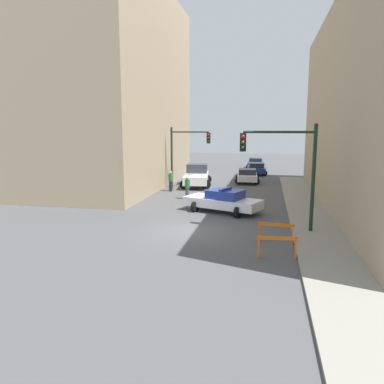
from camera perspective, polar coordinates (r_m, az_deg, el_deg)
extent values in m
plane|color=#4C4C4F|center=(18.78, -0.39, -6.06)|extent=(120.00, 120.00, 0.00)
cube|color=gray|center=(18.56, 18.82, -6.58)|extent=(2.40, 44.00, 0.12)
cube|color=tan|center=(35.53, -15.38, 14.69)|extent=(14.00, 20.00, 16.82)
cylinder|color=black|center=(18.92, 18.00, 2.00)|extent=(0.18, 0.18, 5.20)
cylinder|color=black|center=(18.65, 13.10, 8.90)|extent=(3.40, 0.12, 0.12)
cube|color=black|center=(18.70, 7.78, 7.52)|extent=(0.30, 0.22, 0.90)
sphere|color=red|center=(18.54, 7.77, 8.34)|extent=(0.18, 0.18, 0.18)
sphere|color=#4C3D0C|center=(18.55, 7.75, 7.51)|extent=(0.18, 0.18, 0.18)
sphere|color=#0C4219|center=(18.56, 7.73, 6.68)|extent=(0.18, 0.18, 0.18)
cylinder|color=black|center=(32.41, -3.11, 5.24)|extent=(0.18, 0.18, 5.20)
cylinder|color=black|center=(31.95, -0.33, 9.14)|extent=(3.20, 0.12, 0.12)
cube|color=black|center=(31.67, 2.54, 8.22)|extent=(0.30, 0.22, 0.90)
sphere|color=red|center=(31.52, 2.50, 8.71)|extent=(0.18, 0.18, 0.18)
sphere|color=#4C3D0C|center=(31.53, 2.50, 8.21)|extent=(0.18, 0.18, 0.18)
sphere|color=#0C4219|center=(31.54, 2.49, 7.72)|extent=(0.18, 0.18, 0.18)
cube|color=white|center=(23.03, 4.67, -1.60)|extent=(5.05, 3.46, 0.55)
cube|color=navy|center=(22.84, 5.10, -0.33)|extent=(2.44, 2.24, 0.52)
cylinder|color=black|center=(23.09, 0.47, -2.23)|extent=(0.45, 0.69, 0.66)
cylinder|color=black|center=(24.51, 2.62, -1.55)|extent=(0.45, 0.69, 0.66)
cylinder|color=black|center=(21.69, 6.97, -3.08)|extent=(0.45, 0.69, 0.66)
cylinder|color=black|center=(23.20, 8.83, -2.29)|extent=(0.45, 0.69, 0.66)
cube|color=#2633BF|center=(22.79, 5.11, 0.46)|extent=(0.70, 1.36, 0.12)
cube|color=silver|center=(33.34, 0.68, 2.18)|extent=(2.67, 5.61, 0.70)
cube|color=#2D333D|center=(34.33, 0.79, 3.65)|extent=(2.05, 1.95, 0.80)
cylinder|color=black|center=(35.11, -0.66, 1.98)|extent=(0.83, 0.36, 0.80)
cylinder|color=black|center=(35.01, 2.35, 1.95)|extent=(0.83, 0.36, 0.80)
cylinder|color=black|center=(31.81, -1.15, 1.18)|extent=(0.83, 0.36, 0.80)
cylinder|color=black|center=(31.70, 2.16, 1.14)|extent=(0.83, 0.36, 0.80)
cube|color=silver|center=(36.03, 8.42, 2.35)|extent=(2.05, 4.40, 0.52)
cube|color=#232833|center=(35.80, 8.44, 3.11)|extent=(1.69, 1.89, 0.48)
cylinder|color=black|center=(37.39, 7.13, 2.24)|extent=(0.63, 0.26, 0.62)
cylinder|color=black|center=(37.40, 9.67, 2.18)|extent=(0.63, 0.26, 0.62)
cylinder|color=black|center=(34.75, 7.05, 1.68)|extent=(0.63, 0.26, 0.62)
cylinder|color=black|center=(34.76, 9.78, 1.61)|extent=(0.63, 0.26, 0.62)
cube|color=navy|center=(42.65, 9.75, 3.43)|extent=(2.18, 4.45, 0.52)
cube|color=#232833|center=(42.43, 9.78, 4.08)|extent=(1.74, 1.94, 0.48)
cylinder|color=black|center=(43.95, 8.55, 3.31)|extent=(0.64, 0.28, 0.62)
cylinder|color=black|center=(44.05, 10.71, 3.26)|extent=(0.64, 0.28, 0.62)
cylinder|color=black|center=(41.31, 8.70, 2.90)|extent=(0.64, 0.28, 0.62)
cylinder|color=black|center=(41.41, 10.99, 2.85)|extent=(0.64, 0.28, 0.62)
cube|color=navy|center=(49.67, 9.67, 4.30)|extent=(1.80, 4.30, 0.52)
cube|color=#232833|center=(49.46, 9.68, 4.86)|extent=(1.58, 1.81, 0.48)
cylinder|color=black|center=(51.05, 8.78, 4.17)|extent=(0.62, 0.22, 0.62)
cylinder|color=black|center=(51.00, 10.64, 4.11)|extent=(0.62, 0.22, 0.62)
cylinder|color=black|center=(48.40, 8.63, 3.88)|extent=(0.62, 0.22, 0.62)
cylinder|color=black|center=(48.35, 10.59, 3.82)|extent=(0.62, 0.22, 0.62)
cylinder|color=#474C66|center=(27.23, -0.71, -0.24)|extent=(0.36, 0.36, 0.82)
cylinder|color=#236633|center=(27.11, -0.72, 1.26)|extent=(0.46, 0.46, 0.62)
sphere|color=tan|center=(27.06, -0.72, 2.14)|extent=(0.28, 0.28, 0.22)
cylinder|color=black|center=(30.71, -3.25, 0.88)|extent=(0.37, 0.37, 0.82)
cylinder|color=#236633|center=(30.61, -3.27, 2.21)|extent=(0.47, 0.47, 0.62)
sphere|color=tan|center=(30.56, -3.28, 2.99)|extent=(0.29, 0.29, 0.22)
cube|color=orange|center=(15.18, 12.89, -6.87)|extent=(1.60, 0.19, 0.14)
cube|color=orange|center=(15.23, 10.11, -8.23)|extent=(0.06, 0.16, 0.90)
cube|color=orange|center=(15.40, 15.52, -8.24)|extent=(0.06, 0.16, 0.90)
cube|color=orange|center=(17.23, 12.71, -4.89)|extent=(1.60, 0.24, 0.14)
cube|color=orange|center=(17.40, 10.29, -5.96)|extent=(0.07, 0.16, 0.90)
cube|color=orange|center=(17.28, 15.05, -6.25)|extent=(0.07, 0.16, 0.90)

